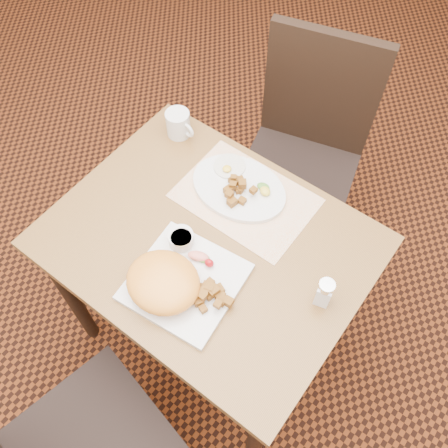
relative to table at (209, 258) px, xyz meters
The scene contains 15 objects.
ground 0.64m from the table, ahead, with size 8.00×8.00×0.00m, color black.
table is the anchor object (origin of this frame).
chair_far 0.65m from the table, 93.51° to the left, with size 0.52×0.52×0.97m.
placemat 0.21m from the table, 90.11° to the left, with size 0.40×0.28×0.00m, color white.
plate_square 0.19m from the table, 76.79° to the right, with size 0.28×0.28×0.02m, color silver.
plate_oval 0.23m from the table, 100.08° to the left, with size 0.30×0.23×0.02m, color silver, non-canonical shape.
hollandaise_mound 0.25m from the table, 89.25° to the right, with size 0.20×0.18×0.08m.
ramekin 0.17m from the table, 129.98° to the right, with size 0.07×0.07×0.04m.
garnish_sq 0.15m from the table, 65.62° to the right, with size 0.09×0.05×0.03m.
fried_egg 0.29m from the table, 113.32° to the left, with size 0.10×0.10×0.02m.
garnish_ov 0.27m from the table, 80.88° to the left, with size 0.06×0.05×0.02m.
salt_shaker 0.39m from the table, ahead, with size 0.05×0.05×0.10m.
coffee_mug 0.45m from the table, 140.97° to the left, with size 0.11×0.08×0.09m.
home_fries_sq 0.23m from the table, 50.40° to the right, with size 0.12×0.09×0.04m.
home_fries_ov 0.23m from the table, 99.21° to the left, with size 0.10×0.11×0.04m.
Camera 1 is at (0.48, -0.56, 1.99)m, focal length 40.00 mm.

